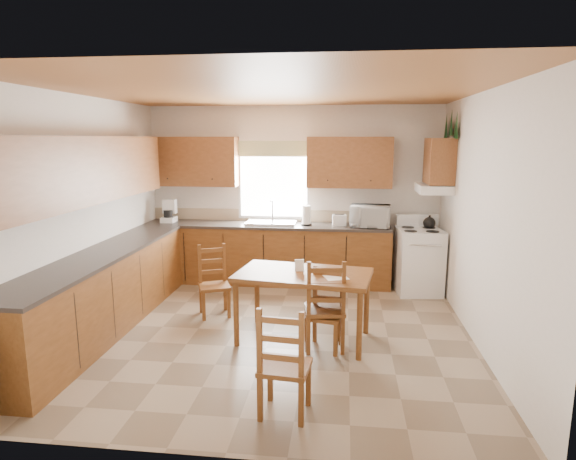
# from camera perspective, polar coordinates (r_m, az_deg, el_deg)

# --- Properties ---
(floor) EXTENTS (4.50, 4.50, 0.00)m
(floor) POSITION_cam_1_polar(r_m,az_deg,el_deg) (5.70, -1.89, -11.98)
(floor) COLOR #85725A
(floor) RESTS_ON ground
(ceiling) EXTENTS (4.50, 4.50, 0.00)m
(ceiling) POSITION_cam_1_polar(r_m,az_deg,el_deg) (5.28, -2.08, 16.18)
(ceiling) COLOR #9C6130
(ceiling) RESTS_ON floor
(wall_left) EXTENTS (4.50, 4.50, 0.00)m
(wall_left) POSITION_cam_1_polar(r_m,az_deg,el_deg) (6.08, -23.45, 1.82)
(wall_left) COLOR silver
(wall_left) RESTS_ON floor
(wall_right) EXTENTS (4.50, 4.50, 0.00)m
(wall_right) POSITION_cam_1_polar(r_m,az_deg,el_deg) (5.46, 22.07, 0.99)
(wall_right) COLOR silver
(wall_right) RESTS_ON floor
(wall_back) EXTENTS (4.50, 4.50, 0.00)m
(wall_back) POSITION_cam_1_polar(r_m,az_deg,el_deg) (7.53, 0.60, 4.28)
(wall_back) COLOR silver
(wall_back) RESTS_ON floor
(wall_front) EXTENTS (4.50, 4.50, 0.00)m
(wall_front) POSITION_cam_1_polar(r_m,az_deg,el_deg) (3.17, -8.14, -4.98)
(wall_front) COLOR silver
(wall_front) RESTS_ON floor
(lower_cab_back) EXTENTS (3.75, 0.60, 0.88)m
(lower_cab_back) POSITION_cam_1_polar(r_m,az_deg,el_deg) (7.45, -2.53, -2.92)
(lower_cab_back) COLOR brown
(lower_cab_back) RESTS_ON floor
(lower_cab_left) EXTENTS (0.60, 3.60, 0.88)m
(lower_cab_left) POSITION_cam_1_polar(r_m,az_deg,el_deg) (6.01, -21.02, -7.03)
(lower_cab_left) COLOR brown
(lower_cab_left) RESTS_ON floor
(counter_back) EXTENTS (3.75, 0.63, 0.04)m
(counter_back) POSITION_cam_1_polar(r_m,az_deg,el_deg) (7.35, -2.56, 0.57)
(counter_back) COLOR #342D29
(counter_back) RESTS_ON lower_cab_back
(counter_left) EXTENTS (0.63, 3.60, 0.04)m
(counter_left) POSITION_cam_1_polar(r_m,az_deg,el_deg) (5.89, -21.32, -2.76)
(counter_left) COLOR #342D29
(counter_left) RESTS_ON lower_cab_left
(backsplash) EXTENTS (3.75, 0.01, 0.18)m
(backsplash) POSITION_cam_1_polar(r_m,az_deg,el_deg) (7.62, -2.22, 1.77)
(backsplash) COLOR tan
(backsplash) RESTS_ON counter_back
(upper_cab_back_left) EXTENTS (1.41, 0.33, 0.75)m
(upper_cab_back_left) POSITION_cam_1_polar(r_m,az_deg,el_deg) (7.65, -11.24, 7.98)
(upper_cab_back_left) COLOR brown
(upper_cab_back_left) RESTS_ON wall_back
(upper_cab_back_right) EXTENTS (1.25, 0.33, 0.75)m
(upper_cab_back_right) POSITION_cam_1_polar(r_m,az_deg,el_deg) (7.29, 7.29, 7.96)
(upper_cab_back_right) COLOR brown
(upper_cab_back_right) RESTS_ON wall_back
(upper_cab_left) EXTENTS (0.33, 3.60, 0.75)m
(upper_cab_left) POSITION_cam_1_polar(r_m,az_deg,el_deg) (5.82, -23.15, 6.49)
(upper_cab_left) COLOR brown
(upper_cab_left) RESTS_ON wall_left
(upper_cab_stove) EXTENTS (0.33, 0.62, 0.62)m
(upper_cab_stove) POSITION_cam_1_polar(r_m,az_deg,el_deg) (6.97, 17.48, 7.80)
(upper_cab_stove) COLOR brown
(upper_cab_stove) RESTS_ON wall_right
(range_hood) EXTENTS (0.44, 0.62, 0.12)m
(range_hood) POSITION_cam_1_polar(r_m,az_deg,el_deg) (6.99, 16.90, 4.71)
(range_hood) COLOR silver
(range_hood) RESTS_ON wall_right
(window_frame) EXTENTS (1.13, 0.02, 1.18)m
(window_frame) POSITION_cam_1_polar(r_m,az_deg,el_deg) (7.52, -1.71, 5.80)
(window_frame) COLOR silver
(window_frame) RESTS_ON wall_back
(window_pane) EXTENTS (1.05, 0.01, 1.10)m
(window_pane) POSITION_cam_1_polar(r_m,az_deg,el_deg) (7.52, -1.71, 5.80)
(window_pane) COLOR white
(window_pane) RESTS_ON wall_back
(window_valance) EXTENTS (1.19, 0.01, 0.24)m
(window_valance) POSITION_cam_1_polar(r_m,az_deg,el_deg) (7.46, -1.76, 9.61)
(window_valance) COLOR #59773A
(window_valance) RESTS_ON wall_back
(sink_basin) EXTENTS (0.75, 0.45, 0.04)m
(sink_basin) POSITION_cam_1_polar(r_m,az_deg,el_deg) (7.34, -1.99, 0.86)
(sink_basin) COLOR silver
(sink_basin) RESTS_ON counter_back
(pine_decal_a) EXTENTS (0.22, 0.22, 0.36)m
(pine_decal_a) POSITION_cam_1_polar(r_m,az_deg,el_deg) (6.68, 19.35, 11.71)
(pine_decal_a) COLOR black
(pine_decal_a) RESTS_ON wall_right
(pine_decal_b) EXTENTS (0.22, 0.22, 0.36)m
(pine_decal_b) POSITION_cam_1_polar(r_m,az_deg,el_deg) (6.99, 18.80, 12.00)
(pine_decal_b) COLOR black
(pine_decal_b) RESTS_ON wall_right
(pine_decal_c) EXTENTS (0.22, 0.22, 0.36)m
(pine_decal_c) POSITION_cam_1_polar(r_m,az_deg,el_deg) (7.30, 18.26, 11.64)
(pine_decal_c) COLOR black
(pine_decal_c) RESTS_ON wall_right
(stove) EXTENTS (0.67, 0.69, 0.91)m
(stove) POSITION_cam_1_polar(r_m,az_deg,el_deg) (7.20, 15.19, -3.66)
(stove) COLOR silver
(stove) RESTS_ON floor
(coffeemaker) EXTENTS (0.21, 0.24, 0.32)m
(coffeemaker) POSITION_cam_1_polar(r_m,az_deg,el_deg) (7.72, -13.97, 2.08)
(coffeemaker) COLOR silver
(coffeemaker) RESTS_ON counter_back
(paper_towel) EXTENTS (0.13, 0.13, 0.29)m
(paper_towel) POSITION_cam_1_polar(r_m,az_deg,el_deg) (7.23, 2.20, 1.74)
(paper_towel) COLOR white
(paper_towel) RESTS_ON counter_back
(toaster) EXTENTS (0.21, 0.15, 0.16)m
(toaster) POSITION_cam_1_polar(r_m,az_deg,el_deg) (7.24, 6.09, 1.17)
(toaster) COLOR silver
(toaster) RESTS_ON counter_back
(microwave) EXTENTS (0.57, 0.43, 0.32)m
(microwave) POSITION_cam_1_polar(r_m,az_deg,el_deg) (7.20, 9.71, 1.65)
(microwave) COLOR silver
(microwave) RESTS_ON counter_back
(dining_table) EXTENTS (1.54, 1.02, 0.77)m
(dining_table) POSITION_cam_1_polar(r_m,az_deg,el_deg) (5.37, 1.84, -9.03)
(dining_table) COLOR brown
(dining_table) RESTS_ON floor
(chair_near_left) EXTENTS (0.46, 0.44, 0.98)m
(chair_near_left) POSITION_cam_1_polar(r_m,az_deg,el_deg) (5.14, 4.34, -8.71)
(chair_near_left) COLOR brown
(chair_near_left) RESTS_ON floor
(chair_near_right) EXTENTS (0.43, 0.41, 0.93)m
(chair_near_right) POSITION_cam_1_polar(r_m,az_deg,el_deg) (3.98, -0.37, -15.12)
(chair_near_right) COLOR brown
(chair_near_right) RESTS_ON floor
(chair_far_left) EXTENTS (0.48, 0.47, 0.88)m
(chair_far_left) POSITION_cam_1_polar(r_m,az_deg,el_deg) (6.13, -8.74, -6.06)
(chair_far_left) COLOR brown
(chair_far_left) RESTS_ON floor
(chair_far_right) EXTENTS (0.42, 0.41, 0.85)m
(chair_far_right) POSITION_cam_1_polar(r_m,az_deg,el_deg) (5.14, 4.43, -9.47)
(chair_far_right) COLOR brown
(chair_far_right) RESTS_ON floor
(table_paper) EXTENTS (0.32, 0.37, 0.00)m
(table_paper) POSITION_cam_1_polar(r_m,az_deg,el_deg) (5.14, 5.52, -5.44)
(table_paper) COLOR white
(table_paper) RESTS_ON dining_table
(table_card) EXTENTS (0.10, 0.04, 0.13)m
(table_card) POSITION_cam_1_polar(r_m,az_deg,el_deg) (5.29, 1.35, -4.21)
(table_card) COLOR white
(table_card) RESTS_ON dining_table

